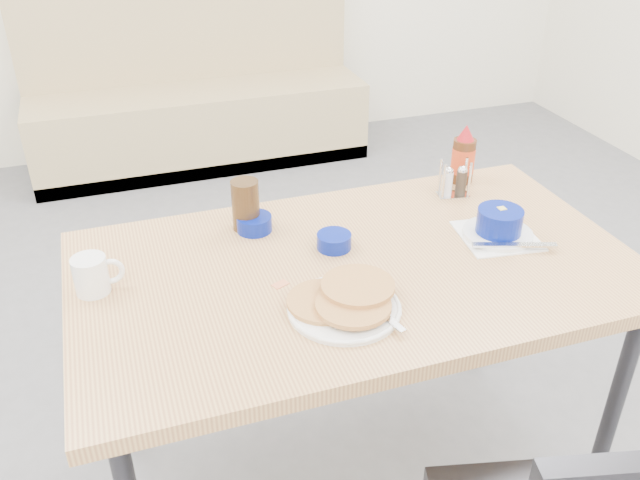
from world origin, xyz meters
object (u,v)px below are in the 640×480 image
object	(u,v)px
creamer_bowl	(254,223)
pancake_plate	(345,303)
booth_bench	(197,101)
coffee_mug	(93,274)
grits_setting	(499,225)
amber_tumbler	(246,205)
condiment_caddy	(454,183)
dining_table	(356,284)
butter_bowl	(334,241)
syrup_bottle	(463,157)

from	to	relation	value
creamer_bowl	pancake_plate	bearing A→B (deg)	-75.69
booth_bench	coffee_mug	distance (m)	2.57
pancake_plate	coffee_mug	size ratio (longest dim) A/B	2.20
grits_setting	amber_tumbler	distance (m)	0.68
booth_bench	grits_setting	xyz separation A→B (m)	(0.40, -2.53, 0.45)
pancake_plate	condiment_caddy	distance (m)	0.66
coffee_mug	dining_table	bearing A→B (deg)	-7.97
dining_table	butter_bowl	world-z (taller)	butter_bowl
dining_table	condiment_caddy	world-z (taller)	condiment_caddy
butter_bowl	amber_tumbler	size ratio (longest dim) A/B	0.64
coffee_mug	pancake_plate	bearing A→B (deg)	-25.81
coffee_mug	butter_bowl	distance (m)	0.60
booth_bench	coffee_mug	world-z (taller)	booth_bench
amber_tumbler	syrup_bottle	world-z (taller)	syrup_bottle
dining_table	amber_tumbler	bearing A→B (deg)	129.29
dining_table	grits_setting	bearing A→B (deg)	0.62
booth_bench	amber_tumbler	xyz separation A→B (m)	(-0.22, -2.27, 0.48)
butter_bowl	dining_table	bearing A→B (deg)	-72.83
grits_setting	condiment_caddy	distance (m)	0.26
creamer_bowl	syrup_bottle	bearing A→B (deg)	7.84
pancake_plate	grits_setting	bearing A→B (deg)	19.06
dining_table	pancake_plate	size ratio (longest dim) A/B	5.42
dining_table	syrup_bottle	world-z (taller)	syrup_bottle
butter_bowl	booth_bench	bearing A→B (deg)	89.34
booth_bench	amber_tumbler	size ratio (longest dim) A/B	13.53
dining_table	grits_setting	size ratio (longest dim) A/B	6.07
grits_setting	creamer_bowl	distance (m)	0.65
booth_bench	coffee_mug	size ratio (longest dim) A/B	16.15
condiment_caddy	syrup_bottle	world-z (taller)	syrup_bottle
grits_setting	condiment_caddy	xyz separation A→B (m)	(0.01, 0.26, 0.00)
pancake_plate	coffee_mug	bearing A→B (deg)	154.19
grits_setting	creamer_bowl	world-z (taller)	grits_setting
grits_setting	coffee_mug	bearing A→B (deg)	175.39
amber_tumbler	booth_bench	bearing A→B (deg)	84.51
booth_bench	butter_bowl	distance (m)	2.48
coffee_mug	amber_tumbler	xyz separation A→B (m)	(0.41, 0.18, 0.02)
condiment_caddy	amber_tumbler	bearing A→B (deg)	-170.13
pancake_plate	creamer_bowl	bearing A→B (deg)	104.31
coffee_mug	grits_setting	size ratio (longest dim) A/B	0.51
grits_setting	syrup_bottle	size ratio (longest dim) A/B	1.25
grits_setting	booth_bench	bearing A→B (deg)	99.08
grits_setting	creamer_bowl	bearing A→B (deg)	158.22
coffee_mug	creamer_bowl	bearing A→B (deg)	20.60
coffee_mug	condiment_caddy	xyz separation A→B (m)	(1.03, 0.17, -0.01)
grits_setting	pancake_plate	bearing A→B (deg)	-160.94
creamer_bowl	butter_bowl	bearing A→B (deg)	-41.82
coffee_mug	amber_tumbler	distance (m)	0.44
amber_tumbler	condiment_caddy	size ratio (longest dim) A/B	1.27
coffee_mug	syrup_bottle	xyz separation A→B (m)	(1.10, 0.25, 0.03)
pancake_plate	amber_tumbler	distance (m)	0.45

